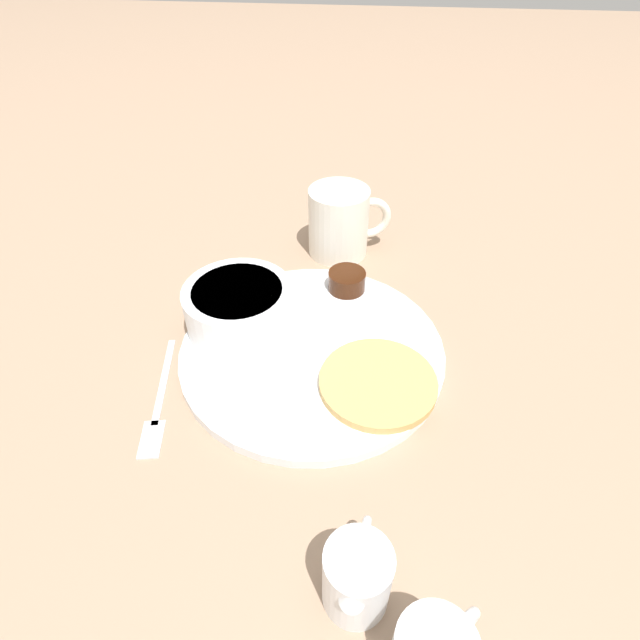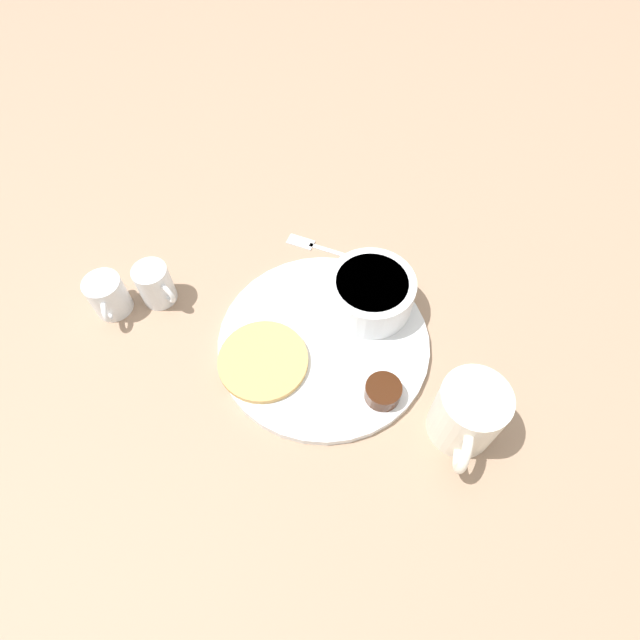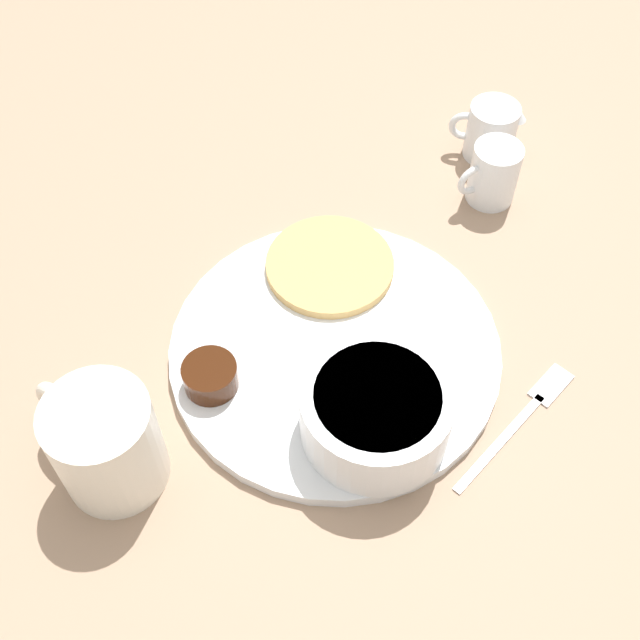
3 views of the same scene
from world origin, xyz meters
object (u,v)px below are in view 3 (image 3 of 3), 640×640
object	(u,v)px
bowl	(376,411)
creamer_pitcher_near	(493,173)
coffee_mug	(104,442)
plate	(335,349)
fork	(527,412)
creamer_pitcher_far	(491,131)

from	to	relation	value
bowl	creamer_pitcher_near	xyz separation A→B (m)	(0.26, 0.14, -0.01)
coffee_mug	creamer_pitcher_near	world-z (taller)	coffee_mug
coffee_mug	creamer_pitcher_near	bearing A→B (deg)	6.24
plate	fork	world-z (taller)	plate
plate	creamer_pitcher_near	size ratio (longest dim) A/B	3.92
coffee_mug	creamer_pitcher_far	distance (m)	0.50
coffee_mug	creamer_pitcher_far	world-z (taller)	coffee_mug
creamer_pitcher_far	bowl	bearing A→B (deg)	-147.71
plate	creamer_pitcher_near	bearing A→B (deg)	14.38
plate	coffee_mug	size ratio (longest dim) A/B	2.56
creamer_pitcher_near	creamer_pitcher_far	xyz separation A→B (m)	(0.04, 0.05, -0.00)
creamer_pitcher_near	creamer_pitcher_far	size ratio (longest dim) A/B	1.18
bowl	coffee_mug	world-z (taller)	coffee_mug
coffee_mug	fork	distance (m)	0.34
bowl	creamer_pitcher_far	size ratio (longest dim) A/B	1.93
plate	bowl	bearing A→B (deg)	-105.64
creamer_pitcher_near	fork	world-z (taller)	creamer_pitcher_near
plate	fork	distance (m)	0.17
coffee_mug	plate	bearing A→B (deg)	-3.59
plate	fork	size ratio (longest dim) A/B	1.87
plate	coffee_mug	distance (m)	0.21
creamer_pitcher_far	fork	distance (m)	0.32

